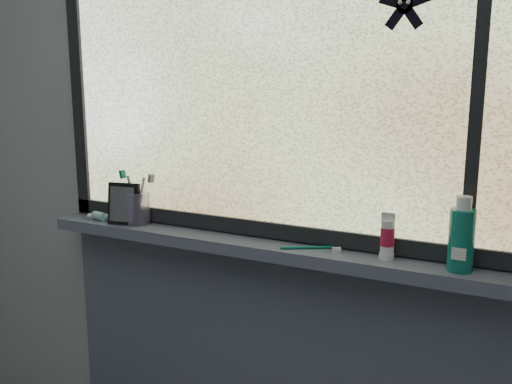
{
  "coord_description": "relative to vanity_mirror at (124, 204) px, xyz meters",
  "views": [
    {
      "loc": [
        0.76,
        -0.33,
        1.53
      ],
      "look_at": [
        0.07,
        1.05,
        1.22
      ],
      "focal_mm": 40.0,
      "sensor_mm": 36.0,
      "label": 1
    }
  ],
  "objects": [
    {
      "name": "toothpaste_tube",
      "position": [
        -0.1,
        0.0,
        -0.06
      ],
      "size": [
        0.17,
        0.08,
        0.03
      ],
      "primitive_type": null,
      "rotation": [
        0.0,
        0.0,
        -0.27
      ],
      "color": "white",
      "rests_on": "windowsill"
    },
    {
      "name": "cream_tube",
      "position": [
        0.93,
        0.03,
        -0.0
      ],
      "size": [
        0.05,
        0.05,
        0.1
      ],
      "primitive_type": "cylinder",
      "rotation": [
        0.0,
        0.0,
        0.33
      ],
      "color": "silver",
      "rests_on": "windowsill"
    },
    {
      "name": "toothbrush_cup",
      "position": [
        0.04,
        0.03,
        -0.02
      ],
      "size": [
        0.1,
        0.1,
        0.11
      ],
      "primitive_type": "cylinder",
      "rotation": [
        0.0,
        0.0,
        -0.25
      ],
      "color": "#A296C7",
      "rests_on": "windowsill"
    },
    {
      "name": "mouthwash_bottle",
      "position": [
        1.13,
        0.01,
        0.03
      ],
      "size": [
        0.08,
        0.08,
        0.17
      ],
      "primitive_type": "cylinder",
      "rotation": [
        0.0,
        0.0,
        0.26
      ],
      "color": "#21AC99",
      "rests_on": "windowsill"
    },
    {
      "name": "frame_bottom",
      "position": [
        0.54,
        0.07,
        -0.04
      ],
      "size": [
        1.6,
        0.03,
        0.05
      ],
      "primitive_type": "cube",
      "color": "black",
      "rests_on": "windowsill"
    },
    {
      "name": "window_pane",
      "position": [
        0.54,
        0.07,
        0.44
      ],
      "size": [
        1.5,
        0.01,
        1.0
      ],
      "primitive_type": "cube",
      "color": "silver",
      "rests_on": "wall_back"
    },
    {
      "name": "frame_mullion",
      "position": [
        1.14,
        0.07,
        0.44
      ],
      "size": [
        0.03,
        0.03,
        1.0
      ],
      "primitive_type": "cube",
      "color": "black",
      "rests_on": "wall_back"
    },
    {
      "name": "starfish_sticker",
      "position": [
        0.94,
        0.06,
        0.63
      ],
      "size": [
        0.15,
        0.02,
        0.15
      ],
      "primitive_type": null,
      "color": "black",
      "rests_on": "window_pane"
    },
    {
      "name": "frame_left",
      "position": [
        -0.24,
        0.07,
        0.44
      ],
      "size": [
        0.05,
        0.03,
        1.1
      ],
      "primitive_type": "cube",
      "color": "black",
      "rests_on": "wall_back"
    },
    {
      "name": "wall_back",
      "position": [
        0.54,
        0.1,
        0.16
      ],
      "size": [
        3.0,
        0.01,
        2.5
      ],
      "primitive_type": "cube",
      "color": "#9EA3A8",
      "rests_on": "ground"
    },
    {
      "name": "windowsill",
      "position": [
        0.54,
        0.02,
        -0.09
      ],
      "size": [
        1.62,
        0.14,
        0.04
      ],
      "primitive_type": "cube",
      "color": "#4E5569",
      "rests_on": "wall_back"
    },
    {
      "name": "toothbrush_lying",
      "position": [
        0.69,
        0.01,
        -0.07
      ],
      "size": [
        0.18,
        0.12,
        0.01
      ],
      "primitive_type": null,
      "rotation": [
        0.0,
        0.0,
        0.52
      ],
      "color": "#0B6650",
      "rests_on": "windowsill"
    },
    {
      "name": "vanity_mirror",
      "position": [
        0.0,
        0.0,
        0.0
      ],
      "size": [
        0.13,
        0.08,
        0.15
      ],
      "primitive_type": "cube",
      "rotation": [
        0.0,
        0.0,
        0.18
      ],
      "color": "black",
      "rests_on": "windowsill"
    }
  ]
}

